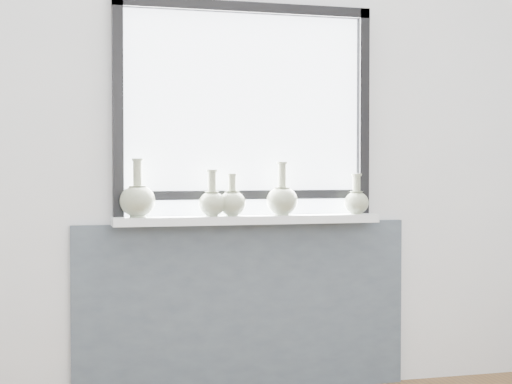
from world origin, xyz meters
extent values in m
cube|color=silver|center=(0.00, 1.81, 1.30)|extent=(3.60, 0.02, 2.60)
cube|color=#4A5662|center=(0.00, 1.78, 0.43)|extent=(1.70, 0.03, 0.86)
cube|color=silver|center=(0.00, 1.71, 0.88)|extent=(1.32, 0.18, 0.04)
cube|color=black|center=(-0.62, 1.76, 1.43)|extent=(0.05, 0.06, 1.05)
cube|color=black|center=(0.62, 1.76, 1.43)|extent=(0.05, 0.06, 1.05)
cube|color=black|center=(0.00, 1.76, 1.92)|extent=(1.30, 0.06, 0.05)
cube|color=black|center=(0.00, 1.76, 1.00)|extent=(1.20, 0.05, 0.04)
cube|color=white|center=(0.00, 1.79, 1.40)|extent=(1.20, 0.01, 1.00)
cylinder|color=gray|center=(-0.54, 1.70, 0.90)|extent=(0.08, 0.08, 0.01)
ellipsoid|color=gray|center=(-0.54, 1.70, 0.98)|extent=(0.17, 0.17, 0.16)
cone|color=gray|center=(-0.54, 1.70, 1.04)|extent=(0.09, 0.09, 0.03)
cylinder|color=gray|center=(-0.54, 1.70, 1.10)|extent=(0.04, 0.04, 0.14)
cylinder|color=gray|center=(-0.54, 1.70, 1.17)|extent=(0.06, 0.06, 0.01)
cylinder|color=gray|center=(-0.18, 1.68, 0.90)|extent=(0.06, 0.06, 0.01)
ellipsoid|color=gray|center=(-0.18, 1.68, 0.96)|extent=(0.13, 0.13, 0.12)
cone|color=gray|center=(-0.18, 1.68, 1.01)|extent=(0.07, 0.07, 0.03)
cylinder|color=gray|center=(-0.18, 1.68, 1.06)|extent=(0.04, 0.04, 0.11)
cylinder|color=gray|center=(-0.18, 1.68, 1.12)|extent=(0.06, 0.06, 0.01)
cylinder|color=gray|center=(-0.08, 1.69, 0.90)|extent=(0.06, 0.06, 0.01)
ellipsoid|color=gray|center=(-0.08, 1.69, 0.96)|extent=(0.13, 0.13, 0.12)
cone|color=gray|center=(-0.08, 1.69, 1.01)|extent=(0.07, 0.07, 0.03)
cylinder|color=gray|center=(-0.08, 1.69, 1.05)|extent=(0.04, 0.04, 0.09)
cylinder|color=gray|center=(-0.08, 1.69, 1.10)|extent=(0.04, 0.04, 0.01)
cylinder|color=gray|center=(0.17, 1.68, 0.90)|extent=(0.07, 0.07, 0.01)
ellipsoid|color=gray|center=(0.17, 1.68, 0.97)|extent=(0.15, 0.15, 0.14)
cone|color=gray|center=(0.17, 1.68, 1.03)|extent=(0.09, 0.09, 0.03)
cylinder|color=gray|center=(0.17, 1.68, 1.09)|extent=(0.04, 0.04, 0.13)
cylinder|color=gray|center=(0.17, 1.68, 1.16)|extent=(0.06, 0.06, 0.01)
cylinder|color=gray|center=(0.56, 1.68, 0.90)|extent=(0.06, 0.06, 0.01)
ellipsoid|color=gray|center=(0.56, 1.68, 0.96)|extent=(0.12, 0.12, 0.11)
cone|color=gray|center=(0.56, 1.68, 1.00)|extent=(0.07, 0.07, 0.03)
cylinder|color=gray|center=(0.56, 1.68, 1.05)|extent=(0.04, 0.04, 0.10)
cylinder|color=gray|center=(0.56, 1.68, 1.10)|extent=(0.05, 0.05, 0.01)
camera|label=1|loc=(-0.94, -2.02, 1.13)|focal=55.00mm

